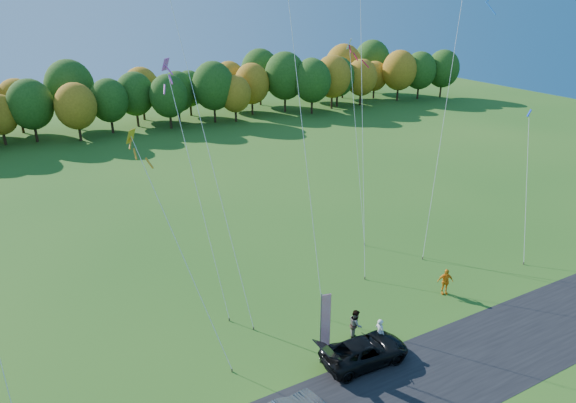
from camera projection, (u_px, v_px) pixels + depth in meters
ground at (340, 352)px, 28.73m from camera, size 160.00×160.00×0.00m
asphalt_strip at (385, 398)px, 25.49m from camera, size 90.00×6.00×0.01m
tree_line at (122, 133)px, 73.24m from camera, size 116.00×12.00×10.00m
black_suv at (365, 351)px, 27.80m from camera, size 5.05×2.52×1.37m
person_tailgate_a at (380, 333)px, 28.97m from camera, size 0.49×0.68×1.77m
person_tailgate_b at (356, 324)px, 29.56m from camera, size 1.10×1.17×1.91m
person_east at (445, 281)px, 34.00m from camera, size 1.16×0.87×1.83m
feather_flag at (325, 320)px, 27.02m from camera, size 0.57×0.17×4.37m
kite_delta_blue at (196, 102)px, 29.41m from camera, size 3.23×10.71×25.78m
kite_parafoil_orange at (362, 76)px, 36.71m from camera, size 7.38×11.41×26.55m
kite_delta_red at (301, 113)px, 30.90m from camera, size 2.72×8.89×23.61m
kite_parafoil_rainbow at (445, 114)px, 38.75m from camera, size 8.56×6.28×20.54m
kite_diamond_yellow at (181, 252)px, 27.07m from camera, size 3.14×7.12×12.45m
kite_diamond_white at (357, 143)px, 40.49m from camera, size 2.22×6.10×15.72m
kite_diamond_pink at (197, 192)px, 30.74m from camera, size 1.58×6.39×15.50m
kite_diamond_blue_low at (526, 187)px, 38.50m from camera, size 3.93×4.74×10.69m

